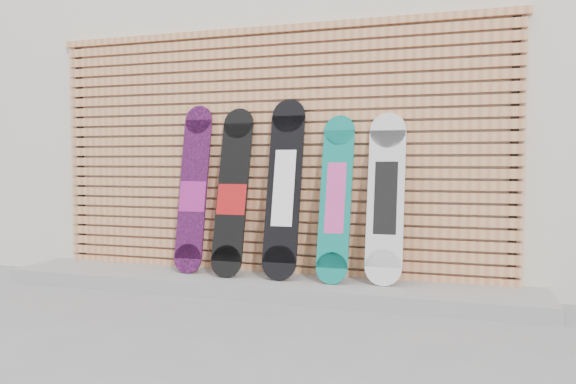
{
  "coord_description": "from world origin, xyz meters",
  "views": [
    {
      "loc": [
        1.51,
        -3.75,
        1.1
      ],
      "look_at": [
        0.08,
        0.75,
        0.85
      ],
      "focal_mm": 35.0,
      "sensor_mm": 36.0,
      "label": 1
    }
  ],
  "objects_px": {
    "snowboard_1": "(233,192)",
    "snowboard_4": "(386,198)",
    "snowboard_2": "(284,188)",
    "snowboard_0": "(193,189)",
    "snowboard_3": "(336,198)"
  },
  "relations": [
    {
      "from": "snowboard_1",
      "to": "snowboard_4",
      "type": "xyz_separation_m",
      "value": [
        1.32,
        0.04,
        -0.03
      ]
    },
    {
      "from": "snowboard_1",
      "to": "snowboard_2",
      "type": "xyz_separation_m",
      "value": [
        0.47,
        0.01,
        0.04
      ]
    },
    {
      "from": "snowboard_1",
      "to": "snowboard_4",
      "type": "height_order",
      "value": "snowboard_1"
    },
    {
      "from": "snowboard_0",
      "to": "snowboard_2",
      "type": "relative_size",
      "value": 0.98
    },
    {
      "from": "snowboard_2",
      "to": "snowboard_4",
      "type": "xyz_separation_m",
      "value": [
        0.85,
        0.03,
        -0.07
      ]
    },
    {
      "from": "snowboard_3",
      "to": "snowboard_1",
      "type": "bearing_deg",
      "value": -179.16
    },
    {
      "from": "snowboard_3",
      "to": "snowboard_4",
      "type": "relative_size",
      "value": 0.99
    },
    {
      "from": "snowboard_0",
      "to": "snowboard_4",
      "type": "bearing_deg",
      "value": 0.28
    },
    {
      "from": "snowboard_2",
      "to": "snowboard_3",
      "type": "relative_size",
      "value": 1.11
    },
    {
      "from": "snowboard_0",
      "to": "snowboard_4",
      "type": "height_order",
      "value": "snowboard_0"
    },
    {
      "from": "snowboard_1",
      "to": "snowboard_2",
      "type": "bearing_deg",
      "value": 1.6
    },
    {
      "from": "snowboard_2",
      "to": "snowboard_4",
      "type": "relative_size",
      "value": 1.1
    },
    {
      "from": "snowboard_1",
      "to": "snowboard_4",
      "type": "distance_m",
      "value": 1.32
    },
    {
      "from": "snowboard_3",
      "to": "snowboard_0",
      "type": "bearing_deg",
      "value": 179.03
    },
    {
      "from": "snowboard_2",
      "to": "snowboard_0",
      "type": "bearing_deg",
      "value": 178.5
    }
  ]
}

